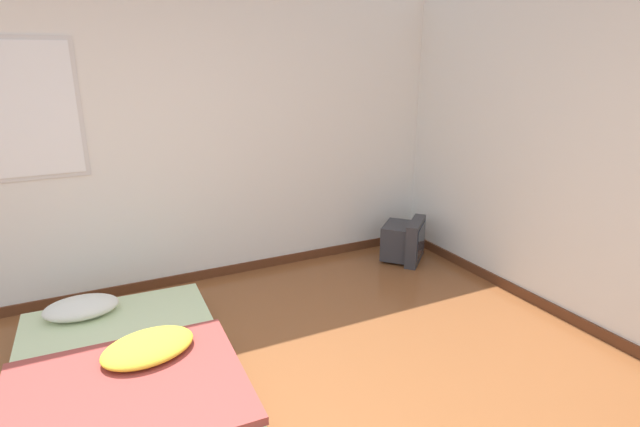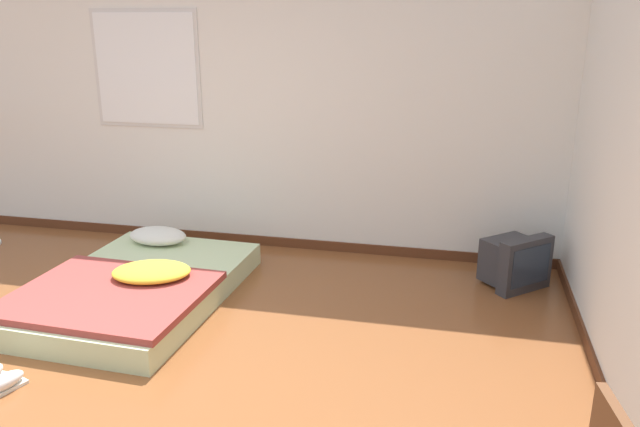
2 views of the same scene
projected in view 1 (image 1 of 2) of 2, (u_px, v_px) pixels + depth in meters
wall_back at (120, 149)px, 4.13m from camera, size 8.39×0.08×2.60m
mattress_bed at (123, 371)px, 3.14m from camera, size 1.38×1.97×0.33m
crt_tv at (404, 241)px, 5.14m from camera, size 0.58×0.58×0.44m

